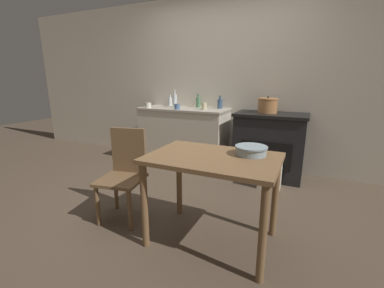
{
  "coord_description": "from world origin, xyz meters",
  "views": [
    {
      "loc": [
        1.25,
        -2.3,
        1.35
      ],
      "look_at": [
        0.0,
        0.4,
        0.59
      ],
      "focal_mm": 24.0,
      "sensor_mm": 36.0,
      "label": 1
    }
  ],
  "objects_px": {
    "work_table": "(213,170)",
    "bottle_center_left": "(175,100)",
    "flour_sack": "(270,176)",
    "stock_pot": "(268,105)",
    "stove": "(269,145)",
    "cup_center_right": "(177,107)",
    "bottle_left": "(220,104)",
    "mixing_bowl_large": "(251,150)",
    "cup_mid_right": "(148,105)",
    "bottle_far_left": "(170,101)",
    "cup_center": "(204,106)",
    "chair": "(124,172)",
    "bottle_mid_left": "(198,102)"
  },
  "relations": [
    {
      "from": "bottle_left",
      "to": "cup_center_right",
      "type": "xyz_separation_m",
      "value": [
        -0.54,
        -0.37,
        -0.03
      ]
    },
    {
      "from": "bottle_far_left",
      "to": "flour_sack",
      "type": "bearing_deg",
      "value": -19.56
    },
    {
      "from": "stove",
      "to": "chair",
      "type": "distance_m",
      "value": 2.05
    },
    {
      "from": "bottle_far_left",
      "to": "bottle_mid_left",
      "type": "relative_size",
      "value": 0.84
    },
    {
      "from": "mixing_bowl_large",
      "to": "cup_center",
      "type": "relative_size",
      "value": 2.61
    },
    {
      "from": "work_table",
      "to": "bottle_center_left",
      "type": "distance_m",
      "value": 2.24
    },
    {
      "from": "chair",
      "to": "bottle_mid_left",
      "type": "xyz_separation_m",
      "value": [
        -0.04,
        1.9,
        0.52
      ]
    },
    {
      "from": "cup_center_right",
      "to": "cup_mid_right",
      "type": "height_order",
      "value": "cup_center_right"
    },
    {
      "from": "work_table",
      "to": "mixing_bowl_large",
      "type": "relative_size",
      "value": 3.97
    },
    {
      "from": "bottle_center_left",
      "to": "flour_sack",
      "type": "bearing_deg",
      "value": -15.78
    },
    {
      "from": "cup_center_right",
      "to": "bottle_far_left",
      "type": "bearing_deg",
      "value": 130.94
    },
    {
      "from": "mixing_bowl_large",
      "to": "cup_mid_right",
      "type": "relative_size",
      "value": 2.84
    },
    {
      "from": "stove",
      "to": "cup_center_right",
      "type": "xyz_separation_m",
      "value": [
        -1.33,
        -0.2,
        0.49
      ]
    },
    {
      "from": "flour_sack",
      "to": "stock_pot",
      "type": "xyz_separation_m",
      "value": [
        -0.16,
        0.44,
        0.83
      ]
    },
    {
      "from": "mixing_bowl_large",
      "to": "bottle_center_left",
      "type": "bearing_deg",
      "value": 134.24
    },
    {
      "from": "bottle_center_left",
      "to": "cup_center",
      "type": "xyz_separation_m",
      "value": [
        0.53,
        -0.08,
        -0.06
      ]
    },
    {
      "from": "stove",
      "to": "cup_center_right",
      "type": "relative_size",
      "value": 11.25
    },
    {
      "from": "flour_sack",
      "to": "mixing_bowl_large",
      "type": "xyz_separation_m",
      "value": [
        -0.02,
        -1.17,
        0.63
      ]
    },
    {
      "from": "cup_mid_right",
      "to": "chair",
      "type": "bearing_deg",
      "value": -64.19
    },
    {
      "from": "stove",
      "to": "bottle_left",
      "type": "xyz_separation_m",
      "value": [
        -0.79,
        0.17,
        0.53
      ]
    },
    {
      "from": "work_table",
      "to": "bottle_far_left",
      "type": "distance_m",
      "value": 2.49
    },
    {
      "from": "stove",
      "to": "cup_center_right",
      "type": "height_order",
      "value": "cup_center_right"
    },
    {
      "from": "stove",
      "to": "mixing_bowl_large",
      "type": "bearing_deg",
      "value": -87.24
    },
    {
      "from": "flour_sack",
      "to": "bottle_mid_left",
      "type": "height_order",
      "value": "bottle_mid_left"
    },
    {
      "from": "flour_sack",
      "to": "stock_pot",
      "type": "height_order",
      "value": "stock_pot"
    },
    {
      "from": "chair",
      "to": "bottle_far_left",
      "type": "distance_m",
      "value": 2.07
    },
    {
      "from": "stove",
      "to": "bottle_far_left",
      "type": "xyz_separation_m",
      "value": [
        -1.69,
        0.21,
        0.52
      ]
    },
    {
      "from": "bottle_mid_left",
      "to": "cup_mid_right",
      "type": "relative_size",
      "value": 2.36
    },
    {
      "from": "bottle_center_left",
      "to": "cup_center_right",
      "type": "relative_size",
      "value": 3.31
    },
    {
      "from": "flour_sack",
      "to": "bottle_center_left",
      "type": "relative_size",
      "value": 1.16
    },
    {
      "from": "bottle_far_left",
      "to": "cup_center",
      "type": "bearing_deg",
      "value": -19.63
    },
    {
      "from": "stove",
      "to": "flour_sack",
      "type": "height_order",
      "value": "stove"
    },
    {
      "from": "bottle_far_left",
      "to": "cup_center",
      "type": "xyz_separation_m",
      "value": [
        0.72,
        -0.26,
        -0.02
      ]
    },
    {
      "from": "stove",
      "to": "chair",
      "type": "xyz_separation_m",
      "value": [
        -1.12,
        -1.72,
        0.01
      ]
    },
    {
      "from": "bottle_left",
      "to": "mixing_bowl_large",
      "type": "bearing_deg",
      "value": -63.7
    },
    {
      "from": "cup_center_right",
      "to": "cup_mid_right",
      "type": "bearing_deg",
      "value": 179.4
    },
    {
      "from": "mixing_bowl_large",
      "to": "flour_sack",
      "type": "bearing_deg",
      "value": 89.23
    },
    {
      "from": "mixing_bowl_large",
      "to": "cup_center_right",
      "type": "xyz_separation_m",
      "value": [
        -1.41,
        1.39,
        0.15
      ]
    },
    {
      "from": "bottle_center_left",
      "to": "cup_mid_right",
      "type": "distance_m",
      "value": 0.42
    },
    {
      "from": "stock_pot",
      "to": "bottle_mid_left",
      "type": "bearing_deg",
      "value": 171.51
    },
    {
      "from": "cup_center",
      "to": "flour_sack",
      "type": "bearing_deg",
      "value": -19.51
    },
    {
      "from": "stove",
      "to": "stock_pot",
      "type": "relative_size",
      "value": 3.52
    },
    {
      "from": "stock_pot",
      "to": "cup_mid_right",
      "type": "xyz_separation_m",
      "value": [
        -1.79,
        -0.21,
        -0.05
      ]
    },
    {
      "from": "chair",
      "to": "bottle_left",
      "type": "xyz_separation_m",
      "value": [
        0.33,
        1.88,
        0.51
      ]
    },
    {
      "from": "stock_pot",
      "to": "bottle_center_left",
      "type": "xyz_separation_m",
      "value": [
        -1.43,
        0.01,
        0.02
      ]
    },
    {
      "from": "bottle_mid_left",
      "to": "cup_center",
      "type": "relative_size",
      "value": 2.17
    },
    {
      "from": "stock_pot",
      "to": "cup_center_right",
      "type": "height_order",
      "value": "stock_pot"
    },
    {
      "from": "bottle_mid_left",
      "to": "bottle_center_left",
      "type": "height_order",
      "value": "bottle_center_left"
    },
    {
      "from": "chair",
      "to": "bottle_left",
      "type": "bearing_deg",
      "value": 69.33
    },
    {
      "from": "cup_mid_right",
      "to": "bottle_mid_left",
      "type": "bearing_deg",
      "value": 28.09
    }
  ]
}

